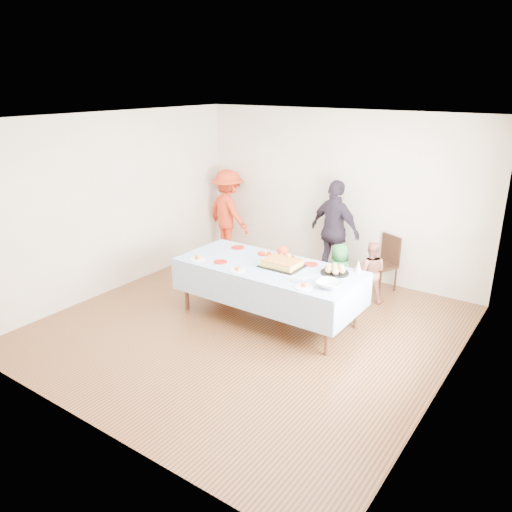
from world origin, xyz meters
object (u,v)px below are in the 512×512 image
(party_table, at_px, (268,269))
(dining_chair, at_px, (385,260))
(birthday_cake, at_px, (282,263))
(adult_left, at_px, (228,213))

(party_table, xyz_separation_m, dining_chair, (0.92, 1.90, -0.24))
(dining_chair, bearing_deg, birthday_cake, -87.47)
(party_table, distance_m, adult_left, 2.79)
(party_table, relative_size, dining_chair, 2.87)
(birthday_cake, distance_m, dining_chair, 2.02)
(adult_left, bearing_deg, party_table, 155.23)
(party_table, relative_size, birthday_cake, 4.62)
(birthday_cake, relative_size, dining_chair, 0.62)
(party_table, bearing_deg, birthday_cake, 19.54)
(party_table, bearing_deg, adult_left, 138.88)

